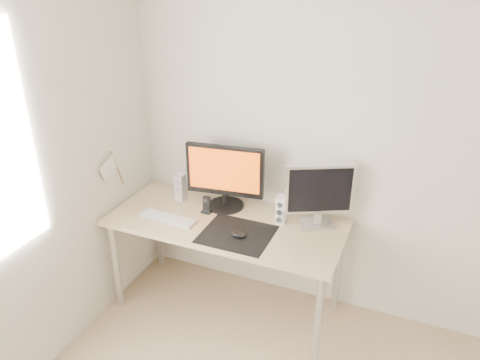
% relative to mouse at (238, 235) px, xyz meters
% --- Properties ---
extents(wall_back, '(3.50, 0.00, 3.50)m').
position_rel_mouse_xyz_m(wall_back, '(0.77, 0.53, 0.50)').
color(wall_back, white).
rests_on(wall_back, ground).
extents(mousepad, '(0.45, 0.40, 0.00)m').
position_rel_mouse_xyz_m(mousepad, '(-0.02, 0.03, -0.02)').
color(mousepad, black).
rests_on(mousepad, desk).
extents(mouse, '(0.10, 0.06, 0.04)m').
position_rel_mouse_xyz_m(mouse, '(0.00, 0.00, 0.00)').
color(mouse, black).
rests_on(mouse, mousepad).
extents(desk, '(1.60, 0.70, 0.73)m').
position_rel_mouse_xyz_m(desk, '(-0.16, 0.16, -0.10)').
color(desk, '#D1B587').
rests_on(desk, ground).
extents(main_monitor, '(0.55, 0.29, 0.47)m').
position_rel_mouse_xyz_m(main_monitor, '(-0.24, 0.34, 0.23)').
color(main_monitor, black).
rests_on(main_monitor, desk).
extents(second_monitor, '(0.42, 0.24, 0.43)m').
position_rel_mouse_xyz_m(second_monitor, '(0.42, 0.35, 0.22)').
color(second_monitor, '#AEADB0').
rests_on(second_monitor, desk).
extents(speaker_left, '(0.06, 0.08, 0.20)m').
position_rel_mouse_xyz_m(speaker_left, '(-0.59, 0.31, 0.08)').
color(speaker_left, silver).
rests_on(speaker_left, desk).
extents(speaker_right, '(0.06, 0.08, 0.20)m').
position_rel_mouse_xyz_m(speaker_right, '(0.20, 0.28, 0.08)').
color(speaker_right, white).
rests_on(speaker_right, desk).
extents(keyboard, '(0.43, 0.14, 0.02)m').
position_rel_mouse_xyz_m(keyboard, '(-0.53, 0.03, -0.01)').
color(keyboard, '#B5B5B8').
rests_on(keyboard, desk).
extents(phone_dock, '(0.07, 0.06, 0.12)m').
position_rel_mouse_xyz_m(phone_dock, '(-0.33, 0.22, 0.02)').
color(phone_dock, black).
rests_on(phone_dock, desk).
extents(pennant, '(0.01, 0.23, 0.29)m').
position_rel_mouse_xyz_m(pennant, '(-0.95, 0.02, 0.30)').
color(pennant, '#A57F54').
rests_on(pennant, wall_left).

